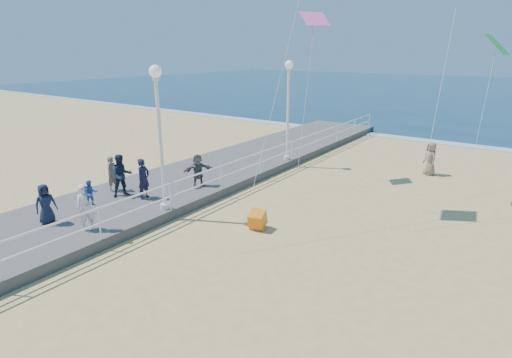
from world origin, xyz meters
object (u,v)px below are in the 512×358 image
Objects in this scene: lamp_post_far at (288,100)px; spectator_5 at (198,170)px; toddler_held at (91,193)px; spectator_6 at (113,174)px; woman_holding_toddler at (86,208)px; spectator_4 at (45,204)px; lamp_post_mid at (159,124)px; spectator_0 at (144,179)px; box_kite at (258,221)px; beach_walker_c at (430,159)px; spectator_7 at (122,175)px.

lamp_post_far reaches higher than spectator_5.
toddler_held reaches higher than spectator_6.
spectator_4 is at bearing 125.98° from woman_holding_toddler.
spectator_5 is at bearing 107.15° from lamp_post_mid.
box_kite is at bearing -88.66° from spectator_0.
woman_holding_toddler is 1.11× the size of spectator_5.
beach_walker_c is (6.89, 11.92, -2.79)m from lamp_post_mid.
toddler_held reaches higher than spectator_4.
spectator_6 is (-2.56, -2.59, 0.03)m from spectator_5.
spectator_4 is 0.94× the size of spectator_6.
spectator_4 is at bearing 158.72° from spectator_0.
spectator_5 reaches higher than beach_walker_c.
box_kite is (6.86, 1.08, -0.86)m from spectator_6.
lamp_post_mid is 3.71× the size of spectator_4.
spectator_0 reaches higher than box_kite.
woman_holding_toddler is at bearing 154.28° from toddler_held.
spectator_6 is at bearing 166.85° from spectator_5.
toddler_held is (-0.52, -2.67, -1.96)m from lamp_post_mid.
spectator_0 is 1.02m from spectator_7.
lamp_post_mid is 3.65× the size of spectator_5.
spectator_4 is at bearing -75.47° from beach_walker_c.
spectator_6 is (-2.74, 2.99, -0.04)m from woman_holding_toddler.
beach_walker_c is at bearing -7.65° from toddler_held.
spectator_5 is (-0.33, 5.43, -0.57)m from toddler_held.
lamp_post_mid is 2.90m from spectator_0.
lamp_post_far is at bearing -2.14° from spectator_4.
spectator_4 is at bearing -172.67° from spectator_6.
toddler_held reaches higher than spectator_0.
lamp_post_far is at bearing 16.72° from toddler_held.
lamp_post_mid is 3.31× the size of woman_holding_toddler.
lamp_post_far reaches higher than beach_walker_c.
woman_holding_toddler is (-0.67, -11.82, -2.46)m from lamp_post_far.
beach_walker_c is at bearing -45.26° from spectator_0.
spectator_0 reaches higher than spectator_5.
spectator_4 reaches higher than beach_walker_c.
spectator_6 is at bearing -111.12° from lamp_post_far.
lamp_post_far reaches higher than spectator_4.
spectator_6 is at bearing 25.76° from spectator_4.
toddler_held is 0.52× the size of beach_walker_c.
lamp_post_far is 7.99m from beach_walker_c.
spectator_0 reaches higher than spectator_6.
spectator_6 is at bearing 177.03° from lamp_post_mid.
spectator_5 reaches higher than box_kite.
lamp_post_mid and lamp_post_far have the same top height.
beach_walker_c is at bearing 55.98° from box_kite.
woman_holding_toddler is at bearing -146.62° from spectator_5.
woman_holding_toddler is 3.26m from spectator_0.
spectator_4 is at bearing -157.81° from box_kite.
spectator_6 is at bearing 61.72° from woman_holding_toddler.
lamp_post_mid is 3.84m from spectator_5.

